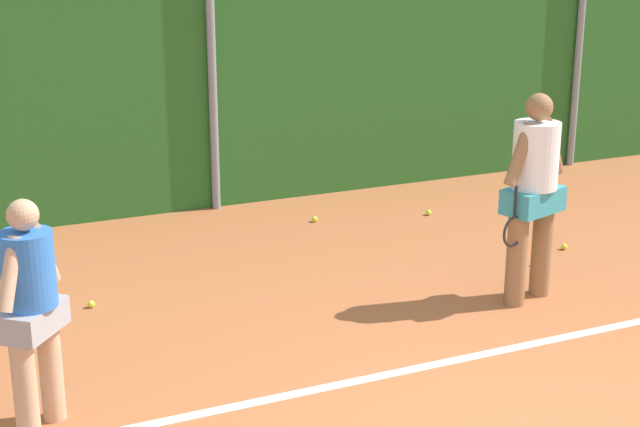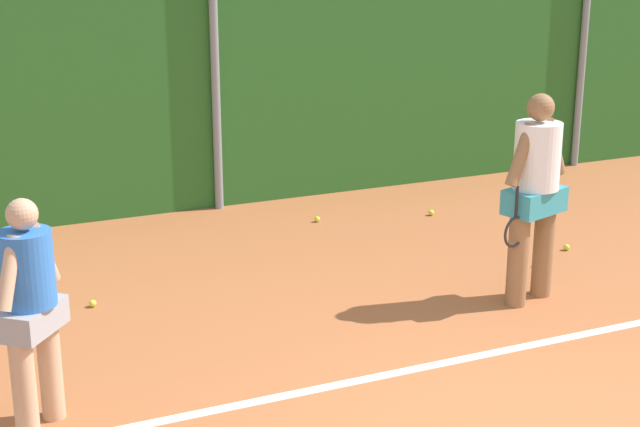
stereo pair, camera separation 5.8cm
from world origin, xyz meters
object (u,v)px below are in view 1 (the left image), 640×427
Objects in this scene: player_foreground_near at (31,304)px; tennis_ball_12 at (429,212)px; tennis_ball_8 at (91,304)px; tennis_ball_0 at (536,263)px; tennis_ball_6 at (564,247)px; player_midcourt at (534,187)px; tennis_ball_3 at (315,219)px.

tennis_ball_12 is at bearing -16.90° from player_foreground_near.
tennis_ball_8 is at bearing -164.00° from tennis_ball_12.
tennis_ball_0 is 0.64m from tennis_ball_6.
player_midcourt is 28.70× the size of tennis_ball_3.
tennis_ball_3 and tennis_ball_8 have the same top height.
tennis_ball_0 is at bearing -35.84° from player_foreground_near.
player_foreground_near reaches higher than tennis_ball_12.
tennis_ball_3 and tennis_ball_12 have the same top height.
tennis_ball_0 is 1.00× the size of tennis_ball_8.
player_foreground_near is at bearing -135.54° from tennis_ball_3.
player_midcourt is 2.86m from tennis_ball_12.
player_midcourt is at bearing -21.22° from tennis_ball_8.
player_foreground_near is 4.44m from player_midcourt.
tennis_ball_3 is at bearing 122.41° from tennis_ball_0.
player_midcourt is at bearing -100.98° from tennis_ball_12.
tennis_ball_3 is 3.22m from tennis_ball_8.
tennis_ball_6 is at bearing -44.40° from tennis_ball_3.
tennis_ball_6 is (2.00, -1.96, 0.00)m from tennis_ball_3.
player_foreground_near is 5.86m from tennis_ball_6.
player_midcourt is 3.21m from tennis_ball_3.
tennis_ball_3 is 1.00× the size of tennis_ball_12.
player_midcourt is 28.70× the size of tennis_ball_0.
player_midcourt is at bearing -74.42° from tennis_ball_3.
player_midcourt reaches higher than tennis_ball_3.
player_foreground_near is 24.67× the size of tennis_ball_3.
tennis_ball_6 and tennis_ball_12 have the same top height.
player_foreground_near reaches higher than tennis_ball_6.
tennis_ball_8 is (0.73, 2.01, -0.88)m from player_foreground_near.
tennis_ball_8 is at bearing 19.87° from player_foreground_near.
player_midcourt reaches higher than tennis_ball_8.
tennis_ball_8 is at bearing -38.30° from player_midcourt.
tennis_ball_0 is 4.34m from tennis_ball_8.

